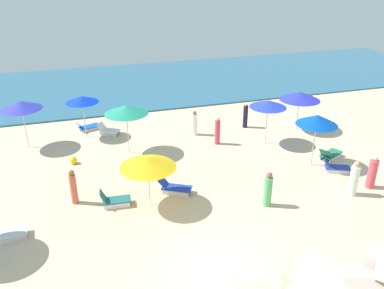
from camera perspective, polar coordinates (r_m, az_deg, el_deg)
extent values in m
plane|color=beige|center=(14.22, 3.77, -17.66)|extent=(60.00, 60.00, 0.00)
cube|color=#2C6281|center=(34.31, -9.91, 8.44)|extent=(60.00, 13.98, 0.12)
pyramid|color=beige|center=(11.08, 20.54, -18.21)|extent=(2.48, 2.29, 0.39)
cylinder|color=silver|center=(20.96, 17.12, -0.09)|extent=(0.05, 0.05, 2.25)
cone|color=#0846B1|center=(20.44, 17.60, 3.42)|extent=(2.06, 2.06, 0.51)
cube|color=silver|center=(22.35, 19.97, -1.81)|extent=(1.12, 0.58, 0.22)
cube|color=silver|center=(22.56, 18.77, -1.37)|extent=(1.12, 0.58, 0.22)
cube|color=#247757|center=(22.39, 19.42, -1.27)|extent=(1.51, 1.17, 0.06)
cube|color=#247757|center=(21.79, 18.69, -1.26)|extent=(0.58, 0.70, 0.47)
cube|color=silver|center=(20.98, 20.32, -3.72)|extent=(0.99, 0.48, 0.18)
cube|color=silver|center=(21.40, 20.07, -3.10)|extent=(0.99, 0.48, 0.18)
cube|color=#2A41AF|center=(21.14, 20.24, -3.12)|extent=(1.32, 1.01, 0.06)
cube|color=#2A41AF|center=(20.92, 18.88, -2.52)|extent=(0.59, 0.66, 0.47)
cube|color=silver|center=(16.70, -24.83, -12.40)|extent=(1.19, 0.11, 0.23)
cube|color=silver|center=(17.14, -24.75, -11.34)|extent=(1.19, 0.11, 0.23)
cube|color=silver|center=(16.84, -24.88, -11.46)|extent=(1.36, 0.72, 0.06)
cylinder|color=silver|center=(23.89, -22.92, 2.15)|extent=(0.05, 0.05, 2.29)
cone|color=#2F34BC|center=(23.44, -23.47, 5.23)|extent=(2.24, 2.24, 0.45)
cylinder|color=silver|center=(16.96, -6.21, -6.01)|extent=(0.05, 0.05, 1.85)
cone|color=gold|center=(16.41, -6.39, -2.61)|extent=(2.37, 2.37, 0.42)
cube|color=silver|center=(17.34, -10.72, -8.73)|extent=(1.08, 0.13, 0.25)
cube|color=silver|center=(17.76, -10.80, -7.84)|extent=(1.08, 0.13, 0.25)
cube|color=#1E6168|center=(17.47, -10.80, -7.86)|extent=(1.25, 0.69, 0.06)
cube|color=#1E6168|center=(17.35, -12.69, -7.33)|extent=(0.33, 0.59, 0.51)
cube|color=silver|center=(17.90, -2.39, -7.08)|extent=(1.08, 0.61, 0.24)
cube|color=silver|center=(18.32, -2.02, -6.26)|extent=(1.08, 0.61, 0.24)
cube|color=#1B3AAF|center=(18.03, -2.21, -6.26)|extent=(1.46, 1.16, 0.06)
cube|color=#1B3AAF|center=(18.06, -4.15, -5.45)|extent=(0.63, 0.69, 0.47)
cylinder|color=silver|center=(21.64, -9.22, 1.59)|extent=(0.05, 0.05, 2.29)
cone|color=#228E71|center=(21.14, -9.47, 5.01)|extent=(2.32, 2.32, 0.46)
cylinder|color=silver|center=(22.86, 10.65, 2.69)|extent=(0.05, 0.05, 2.23)
cone|color=blue|center=(22.40, 10.92, 5.79)|extent=(2.07, 2.07, 0.39)
cylinder|color=silver|center=(25.42, 14.99, 4.19)|extent=(0.05, 0.05, 1.92)
cone|color=#2931BC|center=(25.03, 15.30, 6.78)|extent=(2.48, 2.48, 0.50)
cylinder|color=silver|center=(24.26, -15.25, 3.47)|extent=(0.05, 0.05, 2.17)
cone|color=#0932DF|center=(23.84, -15.59, 6.31)|extent=(1.90, 1.90, 0.37)
cube|color=silver|center=(25.36, -14.30, 2.10)|extent=(1.09, 0.40, 0.18)
cube|color=silver|center=(25.83, -14.76, 2.48)|extent=(1.09, 0.40, 0.18)
cube|color=blue|center=(25.55, -14.56, 2.54)|extent=(1.40, 1.01, 0.06)
cube|color=blue|center=(25.30, -15.81, 2.61)|extent=(0.54, 0.69, 0.39)
cube|color=silver|center=(24.31, -12.01, 1.40)|extent=(0.90, 0.59, 0.24)
cube|color=silver|center=(24.77, -11.44, 1.91)|extent=(0.90, 0.59, 0.24)
cube|color=white|center=(24.48, -11.75, 1.98)|extent=(1.33, 1.17, 0.06)
cube|color=white|center=(24.63, -12.89, 2.56)|extent=(0.61, 0.70, 0.46)
cylinder|color=#52B76B|center=(17.27, 10.88, -6.68)|extent=(0.42, 0.42, 1.37)
sphere|color=#9A6048|center=(16.87, 11.10, -4.35)|extent=(0.26, 0.26, 0.26)
cylinder|color=#D85E43|center=(17.87, -16.70, -6.16)|extent=(0.40, 0.40, 1.38)
sphere|color=#926645|center=(17.48, -17.02, -3.90)|extent=(0.25, 0.25, 0.25)
cylinder|color=#201634|center=(25.15, 7.70, 4.00)|extent=(0.39, 0.39, 1.42)
sphere|color=beige|center=(24.87, 7.81, 5.73)|extent=(0.20, 0.20, 0.20)
cylinder|color=#D6404E|center=(22.64, 3.69, 1.77)|extent=(0.37, 0.37, 1.43)
sphere|color=beige|center=(22.33, 3.75, 3.70)|extent=(0.23, 0.23, 0.23)
cylinder|color=white|center=(19.12, 22.30, -4.83)|extent=(0.56, 0.56, 1.43)
sphere|color=tan|center=(18.75, 22.70, -2.63)|extent=(0.26, 0.26, 0.26)
cylinder|color=#DF4D5E|center=(20.04, 24.53, -3.89)|extent=(0.55, 0.55, 1.40)
sphere|color=beige|center=(19.70, 24.94, -1.84)|extent=(0.23, 0.23, 0.23)
cylinder|color=white|center=(23.85, 0.35, 2.89)|extent=(0.50, 0.50, 1.29)
sphere|color=#946144|center=(23.58, 0.36, 4.59)|extent=(0.24, 0.24, 0.24)
sphere|color=yellow|center=(21.48, -16.75, -2.19)|extent=(0.39, 0.39, 0.39)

